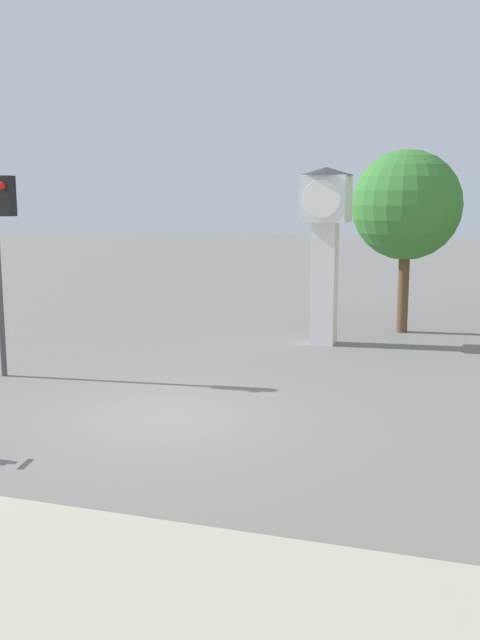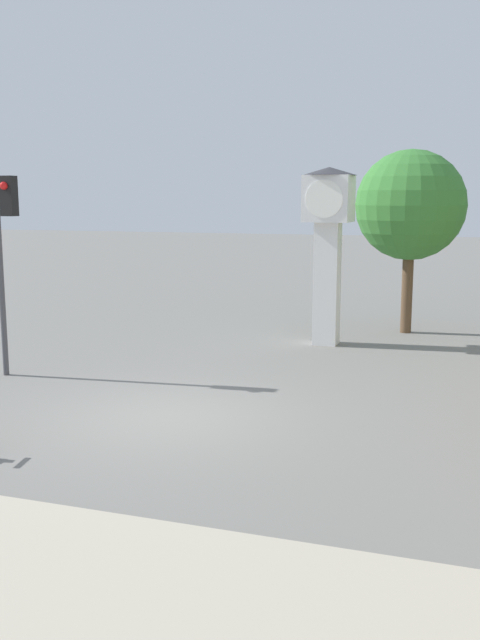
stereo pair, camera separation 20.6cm
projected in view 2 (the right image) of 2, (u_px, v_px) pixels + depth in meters
name	position (u px, v px, depth m)	size (l,w,h in m)	color
ground_plane	(165.00, 417.00, 12.14)	(120.00, 120.00, 0.00)	slate
clock_tower	(328.00, 227.00, 17.68)	(1.36, 1.36, 4.42)	white
traffic_light	(4.00, 237.00, 14.46)	(0.50, 0.35, 4.22)	#47474C
street_tree	(410.00, 206.00, 19.14)	(2.96, 2.96, 4.96)	brown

